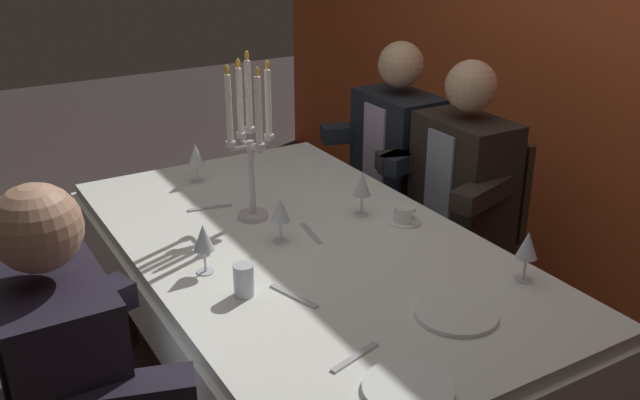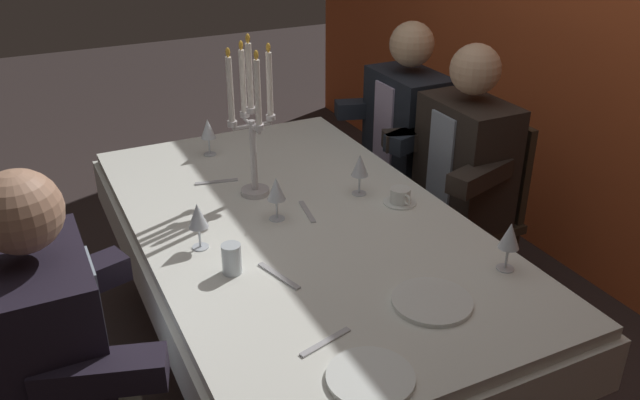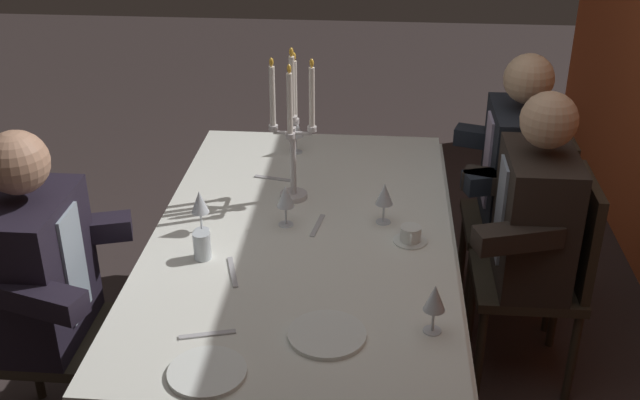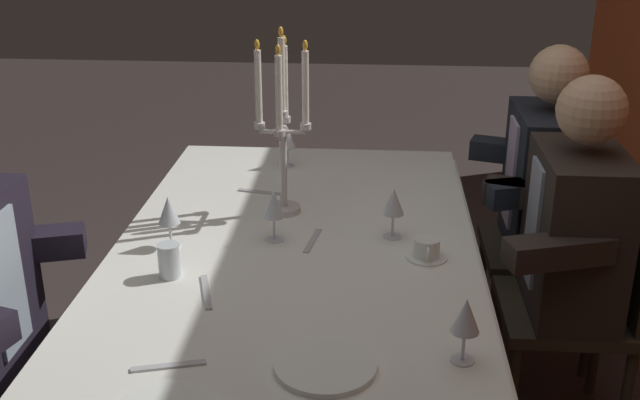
{
  "view_description": "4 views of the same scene",
  "coord_description": "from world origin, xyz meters",
  "px_view_note": "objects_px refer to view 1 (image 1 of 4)",
  "views": [
    {
      "loc": [
        1.92,
        -1.08,
        1.82
      ],
      "look_at": [
        -0.02,
        0.08,
        0.87
      ],
      "focal_mm": 40.12,
      "sensor_mm": 36.0,
      "label": 1
    },
    {
      "loc": [
        1.9,
        -0.85,
        1.88
      ],
      "look_at": [
        0.09,
        0.04,
        0.85
      ],
      "focal_mm": 37.27,
      "sensor_mm": 36.0,
      "label": 2
    },
    {
      "loc": [
        2.51,
        0.27,
        2.17
      ],
      "look_at": [
        0.01,
        0.07,
        0.88
      ],
      "focal_mm": 43.89,
      "sensor_mm": 36.0,
      "label": 3
    },
    {
      "loc": [
        2.12,
        0.24,
        1.76
      ],
      "look_at": [
        0.07,
        0.08,
        0.92
      ],
      "focal_mm": 43.64,
      "sensor_mm": 36.0,
      "label": 4
    }
  ],
  "objects_px": {
    "wine_glass_0": "(203,239)",
    "dinner_plate_0": "(456,314)",
    "water_tumbler_0": "(244,280)",
    "wine_glass_3": "(196,156)",
    "wine_glass_2": "(280,211)",
    "wine_glass_1": "(362,186)",
    "seated_diner_2": "(59,374)",
    "dinner_plate_1": "(408,388)",
    "candelabra": "(250,142)",
    "coffee_cup_0": "(405,215)",
    "wine_glass_4": "(527,247)",
    "seated_diner_1": "(464,179)",
    "seated_diner_0": "(398,148)",
    "dining_table": "(305,273)"
  },
  "relations": [
    {
      "from": "seated_diner_0",
      "to": "seated_diner_1",
      "type": "relative_size",
      "value": 1.0
    },
    {
      "from": "wine_glass_0",
      "to": "coffee_cup_0",
      "type": "distance_m",
      "value": 0.77
    },
    {
      "from": "seated_diner_1",
      "to": "water_tumbler_0",
      "type": "bearing_deg",
      "value": -71.43
    },
    {
      "from": "dining_table",
      "to": "seated_diner_0",
      "type": "relative_size",
      "value": 1.56
    },
    {
      "from": "wine_glass_3",
      "to": "wine_glass_4",
      "type": "distance_m",
      "value": 1.41
    },
    {
      "from": "dinner_plate_1",
      "to": "wine_glass_0",
      "type": "height_order",
      "value": "wine_glass_0"
    },
    {
      "from": "wine_glass_1",
      "to": "seated_diner_2",
      "type": "xyz_separation_m",
      "value": [
        0.42,
        -1.18,
        -0.12
      ]
    },
    {
      "from": "candelabra",
      "to": "wine_glass_2",
      "type": "relative_size",
      "value": 3.76
    },
    {
      "from": "dinner_plate_0",
      "to": "wine_glass_1",
      "type": "bearing_deg",
      "value": 167.51
    },
    {
      "from": "wine_glass_2",
      "to": "water_tumbler_0",
      "type": "distance_m",
      "value": 0.37
    },
    {
      "from": "seated_diner_2",
      "to": "seated_diner_1",
      "type": "bearing_deg",
      "value": 106.23
    },
    {
      "from": "seated_diner_1",
      "to": "wine_glass_2",
      "type": "bearing_deg",
      "value": -81.27
    },
    {
      "from": "dining_table",
      "to": "wine_glass_0",
      "type": "height_order",
      "value": "wine_glass_0"
    },
    {
      "from": "wine_glass_1",
      "to": "wine_glass_0",
      "type": "bearing_deg",
      "value": -79.77
    },
    {
      "from": "dining_table",
      "to": "coffee_cup_0",
      "type": "height_order",
      "value": "coffee_cup_0"
    },
    {
      "from": "dining_table",
      "to": "dinner_plate_0",
      "type": "distance_m",
      "value": 0.65
    },
    {
      "from": "candelabra",
      "to": "dinner_plate_0",
      "type": "bearing_deg",
      "value": 12.6
    },
    {
      "from": "water_tumbler_0",
      "to": "wine_glass_3",
      "type": "bearing_deg",
      "value": 166.53
    },
    {
      "from": "dinner_plate_0",
      "to": "seated_diner_0",
      "type": "relative_size",
      "value": 0.19
    },
    {
      "from": "dinner_plate_0",
      "to": "wine_glass_2",
      "type": "xyz_separation_m",
      "value": [
        -0.67,
        -0.2,
        0.11
      ]
    },
    {
      "from": "dinner_plate_0",
      "to": "wine_glass_0",
      "type": "bearing_deg",
      "value": -139.64
    },
    {
      "from": "dining_table",
      "to": "dinner_plate_0",
      "type": "bearing_deg",
      "value": 12.42
    },
    {
      "from": "wine_glass_4",
      "to": "seated_diner_0",
      "type": "bearing_deg",
      "value": 160.66
    },
    {
      "from": "wine_glass_4",
      "to": "coffee_cup_0",
      "type": "bearing_deg",
      "value": -174.03
    },
    {
      "from": "dinner_plate_0",
      "to": "seated_diner_2",
      "type": "relative_size",
      "value": 0.19
    },
    {
      "from": "candelabra",
      "to": "water_tumbler_0",
      "type": "height_order",
      "value": "candelabra"
    },
    {
      "from": "dining_table",
      "to": "wine_glass_3",
      "type": "distance_m",
      "value": 0.77
    },
    {
      "from": "seated_diner_2",
      "to": "wine_glass_1",
      "type": "bearing_deg",
      "value": 109.49
    },
    {
      "from": "dinner_plate_0",
      "to": "wine_glass_3",
      "type": "xyz_separation_m",
      "value": [
        -1.35,
        -0.24,
        0.11
      ]
    },
    {
      "from": "dinner_plate_0",
      "to": "wine_glass_1",
      "type": "relative_size",
      "value": 1.44
    },
    {
      "from": "wine_glass_0",
      "to": "dining_table",
      "type": "bearing_deg",
      "value": 93.85
    },
    {
      "from": "seated_diner_0",
      "to": "water_tumbler_0",
      "type": "bearing_deg",
      "value": -54.13
    },
    {
      "from": "dinner_plate_1",
      "to": "wine_glass_1",
      "type": "distance_m",
      "value": 1.04
    },
    {
      "from": "wine_glass_0",
      "to": "wine_glass_3",
      "type": "bearing_deg",
      "value": 160.15
    },
    {
      "from": "dinner_plate_0",
      "to": "coffee_cup_0",
      "type": "distance_m",
      "value": 0.64
    },
    {
      "from": "candelabra",
      "to": "wine_glass_0",
      "type": "xyz_separation_m",
      "value": [
        0.3,
        -0.31,
        -0.18
      ]
    },
    {
      "from": "wine_glass_2",
      "to": "coffee_cup_0",
      "type": "bearing_deg",
      "value": 79.12
    },
    {
      "from": "wine_glass_4",
      "to": "seated_diner_1",
      "type": "relative_size",
      "value": 0.13
    },
    {
      "from": "wine_glass_0",
      "to": "wine_glass_2",
      "type": "height_order",
      "value": "same"
    },
    {
      "from": "wine_glass_1",
      "to": "wine_glass_4",
      "type": "relative_size",
      "value": 1.0
    },
    {
      "from": "candelabra",
      "to": "wine_glass_0",
      "type": "bearing_deg",
      "value": -46.04
    },
    {
      "from": "wine_glass_2",
      "to": "wine_glass_4",
      "type": "height_order",
      "value": "same"
    },
    {
      "from": "wine_glass_1",
      "to": "dining_table",
      "type": "bearing_deg",
      "value": -72.15
    },
    {
      "from": "wine_glass_0",
      "to": "coffee_cup_0",
      "type": "relative_size",
      "value": 1.24
    },
    {
      "from": "dining_table",
      "to": "wine_glass_0",
      "type": "distance_m",
      "value": 0.44
    },
    {
      "from": "seated_diner_0",
      "to": "seated_diner_1",
      "type": "xyz_separation_m",
      "value": [
        0.47,
        0.0,
        0.0
      ]
    },
    {
      "from": "wine_glass_0",
      "to": "dinner_plate_0",
      "type": "bearing_deg",
      "value": 40.36
    },
    {
      "from": "candelabra",
      "to": "water_tumbler_0",
      "type": "xyz_separation_m",
      "value": [
        0.49,
        -0.26,
        -0.25
      ]
    },
    {
      "from": "coffee_cup_0",
      "to": "seated_diner_1",
      "type": "relative_size",
      "value": 0.11
    },
    {
      "from": "dinner_plate_0",
      "to": "coffee_cup_0",
      "type": "bearing_deg",
      "value": 156.1
    }
  ]
}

